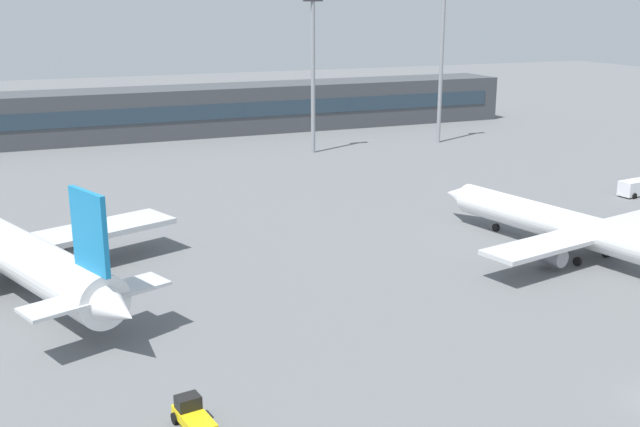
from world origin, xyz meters
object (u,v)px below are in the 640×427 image
Objects in this scene: baggage_tug_yellow at (193,415)px; floodlight_tower_west at (442,52)px; airplane_near at (577,229)px; service_van_white at (637,187)px; floodlight_tower_east at (313,63)px.

floodlight_tower_west is at bearing 50.61° from baggage_tug_yellow.
airplane_near is 66.00m from floodlight_tower_west.
service_van_white is at bearing 34.47° from airplane_near.
service_van_white reaches higher than baggage_tug_yellow.
floodlight_tower_west is (-3.19, 44.34, 15.01)m from service_van_white.
baggage_tug_yellow is 0.70× the size of service_van_white.
baggage_tug_yellow is 101.60m from floodlight_tower_west.
baggage_tug_yellow is (-42.56, -16.55, -1.99)m from airplane_near.
floodlight_tower_east is at bearing 122.20° from service_van_white.
service_van_white is at bearing -57.80° from floodlight_tower_east.
floodlight_tower_west is 1.09× the size of floodlight_tower_east.
floodlight_tower_east reaches higher than baggage_tug_yellow.
service_van_white is (66.92, 33.28, 0.31)m from baggage_tug_yellow.
floodlight_tower_east is (-24.56, -0.28, -1.22)m from floodlight_tower_west.
service_van_white is (24.36, 16.73, -1.67)m from airplane_near.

